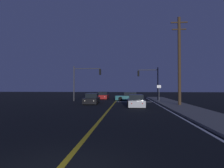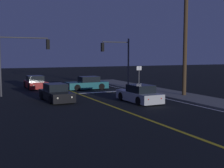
{
  "view_description": "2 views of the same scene",
  "coord_description": "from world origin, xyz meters",
  "px_view_note": "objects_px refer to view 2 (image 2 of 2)",
  "views": [
    {
      "loc": [
        1.77,
        -4.08,
        2.14
      ],
      "look_at": [
        -0.62,
        24.27,
        2.66
      ],
      "focal_mm": 29.23,
      "sensor_mm": 36.0,
      "label": 1
    },
    {
      "loc": [
        -8.69,
        -3.0,
        3.6
      ],
      "look_at": [
        -0.07,
        15.32,
        1.59
      ],
      "focal_mm": 47.47,
      "sensor_mm": 36.0,
      "label": 2
    }
  ],
  "objects_px": {
    "car_mid_block_black": "(56,93)",
    "utility_pole_right": "(185,35)",
    "car_lead_oncoming_silver": "(139,94)",
    "traffic_signal_far_left": "(19,54)",
    "car_following_oncoming_red": "(35,83)",
    "traffic_signal_near_right": "(119,55)",
    "street_sign_corner": "(139,74)",
    "car_distant_tail_teal": "(87,84)"
  },
  "relations": [
    {
      "from": "car_lead_oncoming_silver",
      "to": "car_following_oncoming_red",
      "type": "relative_size",
      "value": 1.01
    },
    {
      "from": "car_mid_block_black",
      "to": "car_lead_oncoming_silver",
      "type": "xyz_separation_m",
      "value": [
        5.57,
        -3.29,
        0.0
      ]
    },
    {
      "from": "traffic_signal_far_left",
      "to": "utility_pole_right",
      "type": "bearing_deg",
      "value": -27.76
    },
    {
      "from": "car_following_oncoming_red",
      "to": "utility_pole_right",
      "type": "distance_m",
      "value": 16.47
    },
    {
      "from": "car_lead_oncoming_silver",
      "to": "traffic_signal_near_right",
      "type": "distance_m",
      "value": 9.86
    },
    {
      "from": "street_sign_corner",
      "to": "traffic_signal_far_left",
      "type": "bearing_deg",
      "value": 172.92
    },
    {
      "from": "car_lead_oncoming_silver",
      "to": "traffic_signal_near_right",
      "type": "bearing_deg",
      "value": 72.18
    },
    {
      "from": "traffic_signal_near_right",
      "to": "street_sign_corner",
      "type": "relative_size",
      "value": 2.12
    },
    {
      "from": "car_distant_tail_teal",
      "to": "traffic_signal_far_left",
      "type": "xyz_separation_m",
      "value": [
        -7.0,
        -1.93,
        3.11
      ]
    },
    {
      "from": "car_following_oncoming_red",
      "to": "street_sign_corner",
      "type": "bearing_deg",
      "value": 143.89
    },
    {
      "from": "traffic_signal_far_left",
      "to": "utility_pole_right",
      "type": "relative_size",
      "value": 0.54
    },
    {
      "from": "car_mid_block_black",
      "to": "utility_pole_right",
      "type": "height_order",
      "value": "utility_pole_right"
    },
    {
      "from": "car_lead_oncoming_silver",
      "to": "traffic_signal_far_left",
      "type": "height_order",
      "value": "traffic_signal_far_left"
    },
    {
      "from": "car_lead_oncoming_silver",
      "to": "utility_pole_right",
      "type": "xyz_separation_m",
      "value": [
        5.01,
        0.93,
        4.68
      ]
    },
    {
      "from": "street_sign_corner",
      "to": "car_distant_tail_teal",
      "type": "bearing_deg",
      "value": 142.11
    },
    {
      "from": "car_lead_oncoming_silver",
      "to": "traffic_signal_far_left",
      "type": "relative_size",
      "value": 0.8
    },
    {
      "from": "street_sign_corner",
      "to": "car_mid_block_black",
      "type": "bearing_deg",
      "value": -162.39
    },
    {
      "from": "car_following_oncoming_red",
      "to": "traffic_signal_far_left",
      "type": "height_order",
      "value": "traffic_signal_far_left"
    },
    {
      "from": "car_mid_block_black",
      "to": "car_following_oncoming_red",
      "type": "distance_m",
      "value": 9.56
    },
    {
      "from": "car_lead_oncoming_silver",
      "to": "car_mid_block_black",
      "type": "bearing_deg",
      "value": 148.37
    },
    {
      "from": "traffic_signal_far_left",
      "to": "car_following_oncoming_red",
      "type": "bearing_deg",
      "value": 66.19
    },
    {
      "from": "traffic_signal_far_left",
      "to": "street_sign_corner",
      "type": "height_order",
      "value": "traffic_signal_far_left"
    },
    {
      "from": "car_distant_tail_teal",
      "to": "utility_pole_right",
      "type": "height_order",
      "value": "utility_pole_right"
    },
    {
      "from": "car_distant_tail_teal",
      "to": "street_sign_corner",
      "type": "relative_size",
      "value": 1.71
    },
    {
      "from": "traffic_signal_near_right",
      "to": "street_sign_corner",
      "type": "height_order",
      "value": "traffic_signal_near_right"
    },
    {
      "from": "traffic_signal_far_left",
      "to": "street_sign_corner",
      "type": "xyz_separation_m",
      "value": [
        11.28,
        -1.4,
        -2.01
      ]
    },
    {
      "from": "car_mid_block_black",
      "to": "car_lead_oncoming_silver",
      "type": "bearing_deg",
      "value": 147.2
    },
    {
      "from": "car_mid_block_black",
      "to": "utility_pole_right",
      "type": "distance_m",
      "value": 11.81
    },
    {
      "from": "utility_pole_right",
      "to": "car_lead_oncoming_silver",
      "type": "bearing_deg",
      "value": -169.43
    },
    {
      "from": "car_distant_tail_teal",
      "to": "utility_pole_right",
      "type": "bearing_deg",
      "value": -146.73
    },
    {
      "from": "utility_pole_right",
      "to": "car_distant_tail_teal",
      "type": "bearing_deg",
      "value": 123.43
    },
    {
      "from": "traffic_signal_far_left",
      "to": "utility_pole_right",
      "type": "height_order",
      "value": "utility_pole_right"
    },
    {
      "from": "car_lead_oncoming_silver",
      "to": "street_sign_corner",
      "type": "bearing_deg",
      "value": 58.79
    },
    {
      "from": "car_following_oncoming_red",
      "to": "traffic_signal_near_right",
      "type": "height_order",
      "value": "traffic_signal_near_right"
    },
    {
      "from": "car_lead_oncoming_silver",
      "to": "street_sign_corner",
      "type": "xyz_separation_m",
      "value": [
        3.61,
        6.21,
        1.1
      ]
    },
    {
      "from": "traffic_signal_near_right",
      "to": "utility_pole_right",
      "type": "xyz_separation_m",
      "value": [
        2.29,
        -8.07,
        1.74
      ]
    },
    {
      "from": "car_distant_tail_teal",
      "to": "car_lead_oncoming_silver",
      "type": "relative_size",
      "value": 0.98
    },
    {
      "from": "utility_pole_right",
      "to": "street_sign_corner",
      "type": "distance_m",
      "value": 6.52
    },
    {
      "from": "car_lead_oncoming_silver",
      "to": "traffic_signal_near_right",
      "type": "relative_size",
      "value": 0.82
    },
    {
      "from": "car_following_oncoming_red",
      "to": "traffic_signal_far_left",
      "type": "relative_size",
      "value": 0.79
    },
    {
      "from": "car_lead_oncoming_silver",
      "to": "street_sign_corner",
      "type": "height_order",
      "value": "street_sign_corner"
    },
    {
      "from": "utility_pole_right",
      "to": "street_sign_corner",
      "type": "relative_size",
      "value": 4.07
    }
  ]
}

